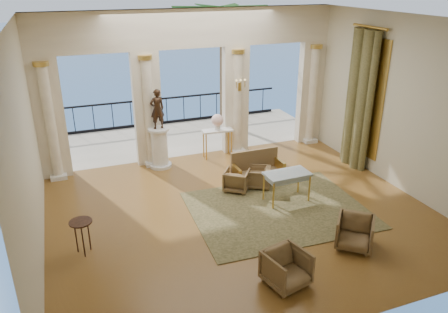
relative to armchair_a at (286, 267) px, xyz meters
name	(u,v)px	position (x,y,z in m)	size (l,w,h in m)	color
floor	(241,213)	(0.26, 2.73, -0.38)	(9.00, 9.00, 0.00)	#502D12
room_walls	(266,112)	(0.26, 1.62, 2.50)	(9.00, 9.00, 9.00)	beige
arcade	(192,76)	(0.26, 6.56, 2.20)	(9.00, 0.56, 4.50)	beige
terrace	(178,138)	(0.26, 8.53, -0.43)	(10.00, 3.60, 0.10)	#A29B85
balustrade	(167,113)	(0.26, 10.13, 0.03)	(9.00, 0.06, 1.03)	black
palm_tree	(222,13)	(2.26, 9.33, 3.71)	(2.00, 2.00, 4.50)	#4C3823
sea	(83,57)	(0.26, 62.73, -6.38)	(160.00, 160.00, 0.00)	#205794
curtain	(359,100)	(4.55, 4.23, 1.64)	(0.33, 1.40, 4.09)	#4C4927
window_frame	(365,97)	(4.73, 4.23, 1.72)	(0.04, 1.60, 3.40)	gold
wall_sconce	(240,86)	(1.66, 6.24, 1.85)	(0.30, 0.11, 0.33)	gold
rug	(278,210)	(1.16, 2.52, -0.37)	(4.20, 3.26, 0.02)	#2F361C
armchair_a	(286,267)	(0.00, 0.00, 0.00)	(0.74, 0.69, 0.76)	#4C3A24
armchair_b	(355,231)	(1.93, 0.57, 0.00)	(0.74, 0.69, 0.76)	#4C3A24
armchair_c	(259,176)	(1.25, 3.88, -0.07)	(0.60, 0.56, 0.62)	#4C3A24
armchair_d	(237,179)	(0.61, 3.89, -0.06)	(0.62, 0.58, 0.64)	#4C3A24
settee	(257,168)	(1.29, 4.11, 0.08)	(1.41, 0.61, 0.93)	#4C3A24
game_table	(287,176)	(1.57, 2.90, 0.32)	(1.15, 0.65, 0.78)	#99B1C5
pedestal	(160,148)	(-0.94, 6.16, 0.21)	(0.66, 0.66, 1.22)	silver
statue	(157,109)	(-0.94, 6.16, 1.42)	(0.42, 0.28, 1.16)	#312116
console_table	(218,134)	(0.94, 6.28, 0.37)	(0.97, 0.43, 0.90)	silver
urn	(217,121)	(0.94, 6.28, 0.81)	(0.38, 0.38, 0.50)	white
side_table	(81,226)	(-3.44, 2.37, 0.27)	(0.46, 0.46, 0.75)	black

